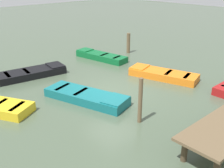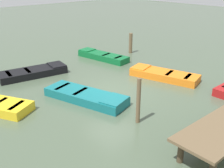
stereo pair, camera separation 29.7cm
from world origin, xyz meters
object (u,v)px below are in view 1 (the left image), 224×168
Objects in this scene: rowboat_orange at (163,74)px; mooring_piling_near_right at (128,43)px; rowboat_teal at (87,96)px; rowboat_green at (101,56)px; mooring_piling_far_left at (140,101)px; rowboat_black at (32,73)px.

rowboat_orange is 2.71× the size of mooring_piling_near_right.
rowboat_teal is (5.02, -0.65, -0.00)m from rowboat_orange.
rowboat_green is 6.68m from rowboat_teal.
rowboat_green is 8.88m from mooring_piling_far_left.
mooring_piling_far_left is (4.61, 7.56, 0.73)m from rowboat_green.
rowboat_orange and rowboat_black have the same top height.
rowboat_green is 0.99× the size of rowboat_black.
mooring_piling_far_left is at bearing 45.66° from mooring_piling_near_right.
rowboat_black is (5.15, -0.20, 0.00)m from rowboat_green.
rowboat_black is at bearing 28.74° from rowboat_orange.
rowboat_black is 7.76m from mooring_piling_near_right.
rowboat_orange is 1.01× the size of rowboat_black.
rowboat_orange is at bearing -35.86° from rowboat_black.
mooring_piling_near_right is (-7.48, -4.35, 0.53)m from rowboat_teal.
rowboat_orange is 5.60m from mooring_piling_near_right.
rowboat_black is 2.11× the size of mooring_piling_far_left.
rowboat_green is 2.09× the size of mooring_piling_far_left.
rowboat_orange and rowboat_green have the same top height.
rowboat_orange and rowboat_teal have the same top height.
rowboat_green is (0.12, -5.20, -0.00)m from rowboat_orange.
rowboat_green is at bearing -121.39° from mooring_piling_far_left.
mooring_piling_far_left reaches higher than rowboat_teal.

